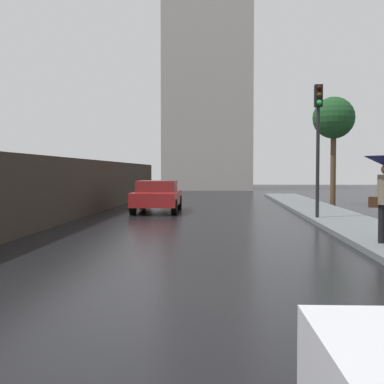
% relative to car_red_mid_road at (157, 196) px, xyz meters
% --- Properties ---
extents(ground, '(120.00, 120.00, 0.00)m').
position_rel_car_red_mid_road_xyz_m(ground, '(1.76, -14.94, -0.69)').
color(ground, black).
extents(car_red_mid_road, '(1.96, 4.38, 1.33)m').
position_rel_car_red_mid_road_xyz_m(car_red_mid_road, '(0.00, 0.00, 0.00)').
color(car_red_mid_road, maroon).
rests_on(car_red_mid_road, ground).
extents(traffic_light, '(0.26, 0.39, 4.55)m').
position_rel_car_red_mid_road_xyz_m(traffic_light, '(6.05, -3.71, 2.59)').
color(traffic_light, black).
rests_on(traffic_light, sidewalk_strip).
extents(street_tree_near, '(2.10, 2.10, 5.48)m').
position_rel_car_red_mid_road_xyz_m(street_tree_near, '(8.34, 4.53, 3.66)').
color(street_tree_near, '#4C3823').
rests_on(street_tree_near, ground).
extents(distant_tower, '(8.57, 11.13, 30.32)m').
position_rel_car_red_mid_road_xyz_m(distant_tower, '(1.15, 28.70, 11.58)').
color(distant_tower, '#9E9993').
rests_on(distant_tower, ground).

